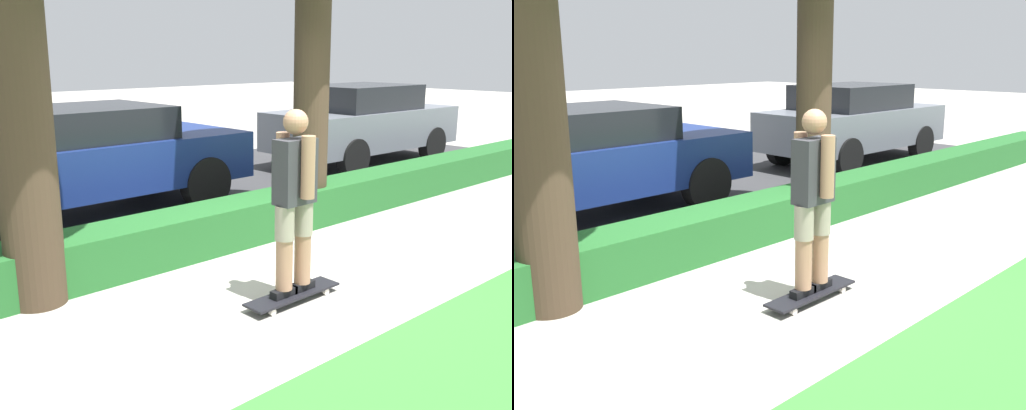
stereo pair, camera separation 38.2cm
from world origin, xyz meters
The scene contains 7 objects.
ground_plane centered at (0.00, 0.00, 0.00)m, with size 60.00×60.00×0.00m, color #ADA89E.
street_asphalt centered at (0.00, 4.20, 0.00)m, with size 18.45×5.00×0.01m.
hedge_row centered at (0.00, 1.60, 0.24)m, with size 18.45×0.60×0.49m.
skateboard centered at (-0.27, -0.07, 0.07)m, with size 0.99×0.24×0.08m.
skater_person centered at (-0.27, -0.07, 0.95)m, with size 0.49×0.42×1.62m.
parked_car_middle centered at (-0.23, 3.94, 0.80)m, with size 4.41×1.95×1.47m.
parked_car_rear centered at (5.70, 3.90, 0.83)m, with size 4.10×1.83×1.56m.
Camera 1 is at (-3.83, -3.54, 2.15)m, focal length 42.00 mm.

